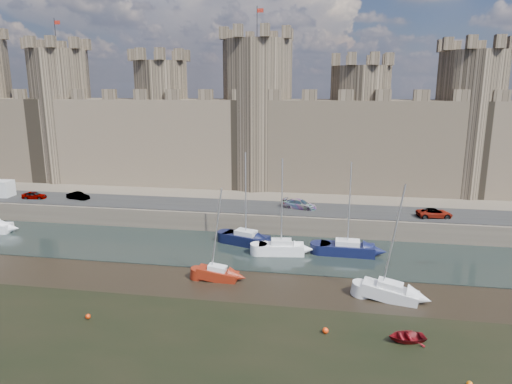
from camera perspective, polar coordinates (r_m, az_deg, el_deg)
ground at (r=34.21m, az=-17.91°, el=-20.46°), size 160.00×160.00×0.00m
water_channel at (r=54.25m, az=-6.22°, el=-6.94°), size 160.00×12.00×0.08m
quay at (r=87.87m, az=0.13°, el=1.74°), size 160.00×60.00×2.50m
road at (r=62.73m, az=-3.80°, el=-1.71°), size 160.00×7.00×0.10m
castle at (r=74.78m, az=-1.88°, el=7.81°), size 108.50×11.00×29.00m
car_0 at (r=73.71m, az=-25.99°, el=-0.37°), size 3.50×1.69×1.15m
car_1 at (r=70.77m, az=-21.35°, el=-0.46°), size 3.63×1.99×1.13m
car_2 at (r=61.28m, az=5.49°, el=-1.53°), size 4.77×2.82×1.30m
car_3 at (r=61.09m, az=21.41°, el=-2.48°), size 4.61×2.73×1.20m
sailboat_1 at (r=54.69m, az=-1.27°, el=-5.79°), size 5.93×3.80×11.10m
sailboat_2 at (r=51.71m, az=3.18°, el=-6.94°), size 5.26×2.62×10.88m
sailboat_3 at (r=52.59m, az=11.35°, el=-6.89°), size 6.06×2.49×10.52m
sailboat_4 at (r=45.49m, az=-4.85°, el=-10.06°), size 4.01×1.63×9.30m
sailboat_5 at (r=43.13m, az=16.38°, el=-11.84°), size 5.19×2.87×10.58m
dinghy_4 at (r=37.30m, az=18.30°, el=-16.92°), size 3.39×2.86×0.60m
buoy_1 at (r=40.95m, az=-20.26°, el=-14.38°), size 0.43×0.43×0.43m
buoy_3 at (r=36.99m, az=8.67°, el=-16.75°), size 0.47×0.47×0.47m
buoy_5 at (r=34.03m, az=25.14°, el=-20.92°), size 0.40×0.40×0.40m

